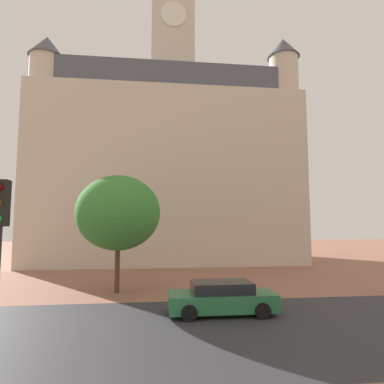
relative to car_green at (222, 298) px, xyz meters
The scene contains 5 objects.
ground_plane 2.18m from the car_green, 133.81° to the right, with size 120.00×120.00×0.00m, color #93604C.
street_asphalt_strip 2.48m from the car_green, 126.83° to the right, with size 120.00×8.71×0.00m, color #2D2D33.
landmark_building 22.34m from the car_green, 94.26° to the left, with size 25.96×12.51×33.22m.
car_green is the anchor object (origin of this frame).
tree_curb_far 7.86m from the car_green, 135.86° to the left, with size 4.74×4.74×6.58m.
Camera 1 is at (-1.48, -2.43, 3.87)m, focal length 30.15 mm.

